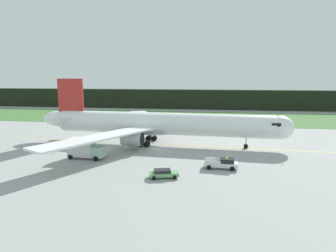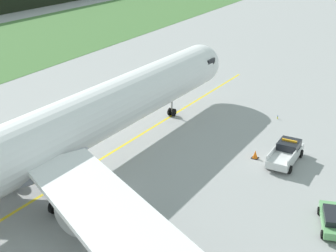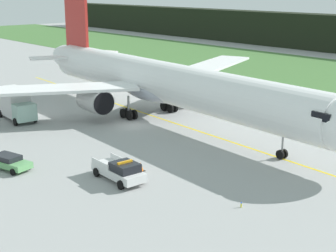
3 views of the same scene
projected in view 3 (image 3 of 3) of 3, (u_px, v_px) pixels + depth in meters
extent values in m
plane|color=#999B9A|center=(134.00, 126.00, 60.05)|extent=(320.00, 320.00, 0.00)
cube|color=yellow|center=(166.00, 120.00, 62.43)|extent=(76.45, 4.24, 0.01)
cylinder|color=white|center=(166.00, 82.00, 61.19)|extent=(48.02, 7.32, 4.86)
ellipsoid|color=white|center=(68.00, 57.00, 80.47)|extent=(7.95, 4.04, 3.64)
ellipsoid|color=#AEB2C1|center=(154.00, 90.00, 63.37)|extent=(11.26, 5.66, 2.67)
cube|color=white|center=(205.00, 68.00, 76.03)|extent=(14.43, 25.90, 0.35)
cylinder|color=#ABABAB|center=(186.00, 87.00, 69.51)|extent=(4.29, 3.14, 2.93)
cylinder|color=black|center=(196.00, 89.00, 67.89)|extent=(0.26, 2.70, 2.70)
cube|color=white|center=(27.00, 90.00, 59.62)|extent=(16.63, 25.23, 0.35)
cylinder|color=#ABABAB|center=(95.00, 101.00, 61.18)|extent=(4.29, 3.14, 2.93)
cylinder|color=black|center=(104.00, 104.00, 59.57)|extent=(0.26, 2.70, 2.70)
cube|color=#AF2722|center=(76.00, 25.00, 76.57)|extent=(6.33, 0.77, 8.89)
cube|color=white|center=(97.00, 54.00, 80.35)|extent=(4.34, 7.46, 0.28)
cube|color=white|center=(54.00, 58.00, 75.97)|extent=(4.94, 7.49, 0.28)
cylinder|color=gray|center=(283.00, 143.00, 48.13)|extent=(0.20, 0.20, 2.28)
cylinder|color=black|center=(284.00, 154.00, 48.59)|extent=(0.91, 0.27, 0.90)
cylinder|color=black|center=(280.00, 155.00, 48.28)|extent=(0.91, 0.27, 0.90)
cylinder|color=gray|center=(169.00, 98.00, 66.42)|extent=(0.28, 0.28, 2.28)
cylinder|color=black|center=(170.00, 108.00, 65.99)|extent=(1.21, 0.36, 1.20)
cylinder|color=black|center=(174.00, 107.00, 66.40)|extent=(1.21, 0.36, 1.20)
cylinder|color=black|center=(164.00, 106.00, 67.05)|extent=(1.21, 0.36, 1.20)
cylinder|color=black|center=(168.00, 105.00, 67.47)|extent=(1.21, 0.36, 1.20)
cylinder|color=gray|center=(128.00, 105.00, 62.70)|extent=(0.28, 0.28, 2.28)
cylinder|color=black|center=(134.00, 115.00, 62.68)|extent=(1.21, 0.36, 1.20)
cylinder|color=black|center=(129.00, 115.00, 62.27)|extent=(1.21, 0.36, 1.20)
cylinder|color=black|center=(128.00, 112.00, 63.75)|extent=(1.21, 0.36, 1.20)
cylinder|color=black|center=(123.00, 113.00, 63.34)|extent=(1.21, 0.36, 1.20)
cube|color=silver|center=(119.00, 172.00, 43.04)|extent=(5.57, 2.20, 0.70)
cube|color=black|center=(125.00, 167.00, 42.12)|extent=(2.26, 1.94, 0.70)
cube|color=silver|center=(119.00, 159.00, 44.47)|extent=(2.65, 0.18, 0.45)
cube|color=silver|center=(100.00, 164.00, 43.30)|extent=(2.65, 0.18, 0.45)
cube|color=orange|center=(125.00, 162.00, 42.00)|extent=(0.24, 1.43, 0.16)
cylinder|color=black|center=(142.00, 179.00, 42.36)|extent=(0.77, 0.26, 0.76)
cylinder|color=black|center=(121.00, 185.00, 41.10)|extent=(0.77, 0.26, 0.76)
cylinder|color=black|center=(117.00, 167.00, 45.17)|extent=(0.77, 0.26, 0.76)
cylinder|color=black|center=(96.00, 172.00, 43.91)|extent=(0.77, 0.26, 0.76)
cube|color=#9DC3B7|center=(25.00, 112.00, 60.30)|extent=(2.05, 2.51, 2.00)
cube|color=silver|center=(14.00, 102.00, 62.69)|extent=(4.93, 2.69, 3.36)
cylinder|color=#99999E|center=(18.00, 117.00, 62.43)|extent=(0.77, 0.15, 1.04)
cylinder|color=#99999E|center=(12.00, 114.00, 63.90)|extent=(0.77, 0.15, 1.04)
cylinder|color=black|center=(35.00, 119.00, 61.26)|extent=(0.91, 0.32, 0.90)
cylinder|color=black|center=(15.00, 122.00, 59.87)|extent=(0.91, 0.32, 0.90)
cylinder|color=black|center=(19.00, 111.00, 65.13)|extent=(0.91, 0.32, 0.90)
cylinder|color=black|center=(1.00, 114.00, 63.73)|extent=(0.91, 0.32, 0.90)
cube|color=#64A764|center=(9.00, 163.00, 45.64)|extent=(4.70, 2.87, 0.55)
cube|color=black|center=(7.00, 157.00, 45.62)|extent=(2.78, 2.14, 0.45)
cylinder|color=black|center=(29.00, 166.00, 45.61)|extent=(0.63, 0.34, 0.60)
cylinder|color=black|center=(13.00, 172.00, 44.18)|extent=(0.63, 0.34, 0.60)
cylinder|color=black|center=(6.00, 160.00, 47.25)|extent=(0.63, 0.34, 0.60)
cube|color=black|center=(141.00, 171.00, 45.31)|extent=(0.65, 0.65, 0.03)
cone|color=orange|center=(141.00, 166.00, 45.20)|extent=(0.50, 0.50, 0.78)
cylinder|color=yellow|center=(241.00, 205.00, 37.82)|extent=(0.10, 0.10, 0.31)
sphere|color=blue|center=(241.00, 203.00, 37.77)|extent=(0.12, 0.12, 0.12)
cylinder|color=yellow|center=(4.00, 107.00, 68.92)|extent=(0.10, 0.10, 0.27)
sphere|color=blue|center=(3.00, 105.00, 68.87)|extent=(0.12, 0.12, 0.12)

